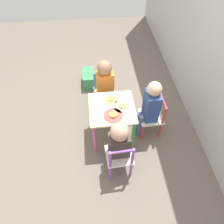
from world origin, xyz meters
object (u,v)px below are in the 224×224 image
child_left (105,83)px  storage_bin (89,78)px  kids_table (112,113)px  child_right (119,142)px  chair_red (153,117)px  plate_back (123,106)px  chair_blue (105,93)px  child_back (150,106)px  plate_right (113,115)px  chair_purple (120,158)px  plate_left (111,99)px

child_left → storage_bin: bearing=105.4°
kids_table → child_right: child_right is taller
chair_red → plate_back: size_ratio=2.56×
child_left → child_right: bearing=-91.1°
chair_blue → plate_back: 0.55m
child_right → child_back: 0.57m
chair_blue → storage_bin: bearing=107.2°
chair_blue → child_back: bearing=-50.8°
plate_right → storage_bin: (-1.06, -0.24, -0.38)m
kids_table → plate_back: bearing=90.0°
chair_purple → plate_left: bearing=-90.6°
child_back → child_right: bearing=-44.0°
chair_blue → plate_right: chair_blue is taller
kids_table → plate_left: size_ratio=3.15×
child_right → plate_back: 0.42m
chair_red → child_right: (0.42, -0.45, 0.18)m
chair_red → plate_back: bearing=-89.7°
kids_table → child_left: bearing=-174.7°
chair_blue → child_back: (0.46, 0.45, 0.20)m
chair_purple → chair_red: same height
child_back → kids_table: bearing=-90.0°
chair_purple → chair_blue: (-0.94, -0.07, 0.00)m
chair_red → child_back: child_back is taller
child_right → storage_bin: (-1.36, -0.26, -0.33)m
child_left → chair_purple: bearing=-91.2°
plate_back → plate_left: bearing=-135.0°
chair_red → child_left: 0.68m
kids_table → plate_right: plate_right is taller
child_back → storage_bin: (-0.94, -0.65, -0.35)m
child_right → kids_table: bearing=-90.0°
child_right → child_back: bearing=-136.1°
plate_right → plate_left: 0.23m
child_right → child_left: 0.82m
child_back → plate_left: size_ratio=5.01×
chair_purple → child_back: bearing=-132.0°
plate_right → chair_red: bearing=104.3°
plate_back → plate_left: 0.16m
kids_table → child_left: (-0.41, -0.04, 0.07)m
chair_purple → child_right: child_right is taller
child_right → plate_left: (-0.52, -0.02, 0.05)m
child_left → plate_left: (0.30, 0.04, 0.03)m
child_left → child_back: bearing=-47.2°
kids_table → child_back: size_ratio=0.63×
chair_blue → child_right: bearing=-91.1°
chair_red → child_right: bearing=-48.0°
chair_red → plate_right: chair_red is taller
plate_left → plate_back: bearing=45.0°
chair_blue → child_right: size_ratio=0.72×
kids_table → storage_bin: 1.02m
chair_red → chair_blue: (-0.46, -0.51, 0.00)m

